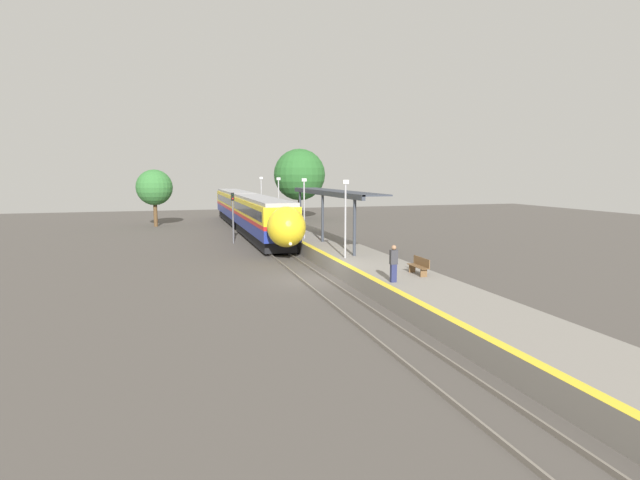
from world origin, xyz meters
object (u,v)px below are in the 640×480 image
lamppost_mid (304,204)px  lamppost_farthest (261,194)px  train (248,210)px  platform_bench (419,265)px  lamppost_near (345,213)px  person_waiting (394,263)px  lamppost_far (279,198)px  railway_signal (233,213)px

lamppost_mid → lamppost_farthest: size_ratio=1.00×
lamppost_mid → train: bearing=100.0°
platform_bench → lamppost_mid: bearing=97.2°
train → lamppost_near: 23.91m
person_waiting → lamppost_farthest: bearing=89.9°
platform_bench → lamppost_near: bearing=108.6°
lamppost_far → lamppost_farthest: same height
lamppost_far → lamppost_mid: bearing=-90.0°
railway_signal → lamppost_near: 16.24m
lamppost_near → lamppost_far: size_ratio=1.00×
lamppost_mid → lamppost_farthest: 19.68m
lamppost_near → lamppost_farthest: bearing=90.0°
railway_signal → lamppost_farthest: 14.99m
railway_signal → lamppost_farthest: bearing=70.5°
train → lamppost_farthest: (2.45, 5.79, 1.43)m
train → lamppost_far: size_ratio=8.27×
railway_signal → lamppost_mid: 7.56m
lamppost_mid → person_waiting: bearing=-90.3°
person_waiting → lamppost_mid: size_ratio=0.37×
platform_bench → lamppost_farthest: size_ratio=0.35×
railway_signal → lamppost_far: bearing=40.4°
person_waiting → lamppost_farthest: (0.08, 36.68, 1.84)m
platform_bench → lamppost_far: (-1.98, 25.56, 2.30)m
lamppost_mid → platform_bench: bearing=-82.8°
train → railway_signal: bearing=-107.0°
lamppost_far → lamppost_farthest: size_ratio=1.00×
platform_bench → railway_signal: 22.45m
train → platform_bench: size_ratio=23.66×
person_waiting → lamppost_farthest: 36.73m
railway_signal → train: bearing=73.0°
railway_signal → lamppost_far: 6.64m
railway_signal → lamppost_farthest: lamppost_farthest is taller
railway_signal → lamppost_farthest: (5.00, 14.10, 0.99)m
lamppost_near → lamppost_far: same height
person_waiting → train: bearing=94.4°
person_waiting → lamppost_mid: lamppost_mid is taller
person_waiting → lamppost_mid: bearing=89.7°
lamppost_mid → lamppost_far: bearing=90.0°
person_waiting → railway_signal: (-4.92, 22.58, 0.84)m
lamppost_mid → lamppost_near: bearing=-90.0°
person_waiting → lamppost_far: size_ratio=0.37×
railway_signal → person_waiting: bearing=-77.7°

